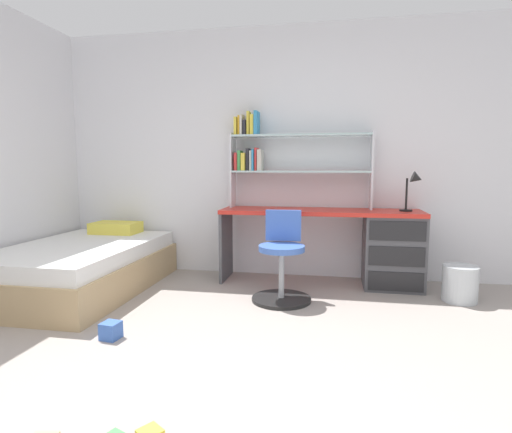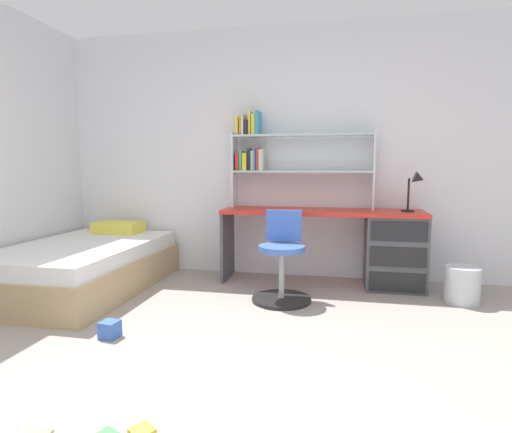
{
  "view_description": "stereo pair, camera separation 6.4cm",
  "coord_description": "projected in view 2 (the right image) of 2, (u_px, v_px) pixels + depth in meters",
  "views": [
    {
      "loc": [
        0.49,
        -1.58,
        1.16
      ],
      "look_at": [
        -0.13,
        1.79,
        0.75
      ],
      "focal_mm": 28.69,
      "sensor_mm": 36.0,
      "label": 1
    },
    {
      "loc": [
        0.55,
        -1.57,
        1.16
      ],
      "look_at": [
        -0.13,
        1.79,
        0.75
      ],
      "focal_mm": 28.69,
      "sensor_mm": 36.0,
      "label": 2
    }
  ],
  "objects": [
    {
      "name": "swivel_chair",
      "position": [
        282.0,
        266.0,
        3.59
      ],
      "size": [
        0.52,
        0.52,
        0.79
      ],
      "color": "black",
      "rests_on": "ground_plane"
    },
    {
      "name": "toy_block_blue_2",
      "position": [
        110.0,
        329.0,
        2.81
      ],
      "size": [
        0.13,
        0.13,
        0.12
      ],
      "primitive_type": "cube",
      "rotation": [
        0.0,
        0.0,
        1.44
      ],
      "color": "#3860B7",
      "rests_on": "ground_plane"
    },
    {
      "name": "desk",
      "position": [
        375.0,
        245.0,
        3.99
      ],
      "size": [
        1.97,
        0.51,
        0.75
      ],
      "color": "red",
      "rests_on": "ground_plane"
    },
    {
      "name": "desk_lamp",
      "position": [
        416.0,
        185.0,
        3.82
      ],
      "size": [
        0.2,
        0.17,
        0.38
      ],
      "color": "black",
      "rests_on": "desk"
    },
    {
      "name": "bed_platform",
      "position": [
        83.0,
        266.0,
        3.92
      ],
      "size": [
        1.2,
        1.85,
        0.57
      ],
      "color": "tan",
      "rests_on": "ground_plane"
    },
    {
      "name": "bookshelf_hutch",
      "position": [
        279.0,
        153.0,
        4.21
      ],
      "size": [
        1.44,
        0.22,
        0.99
      ],
      "color": "silver",
      "rests_on": "desk"
    },
    {
      "name": "room_shell",
      "position": [
        96.0,
        148.0,
        3.18
      ],
      "size": [
        5.92,
        6.58,
        2.63
      ],
      "color": "silver",
      "rests_on": "ground_plane"
    },
    {
      "name": "waste_bin",
      "position": [
        462.0,
        285.0,
        3.53
      ],
      "size": [
        0.29,
        0.29,
        0.32
      ],
      "primitive_type": "cylinder",
      "color": "silver",
      "rests_on": "ground_plane"
    }
  ]
}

